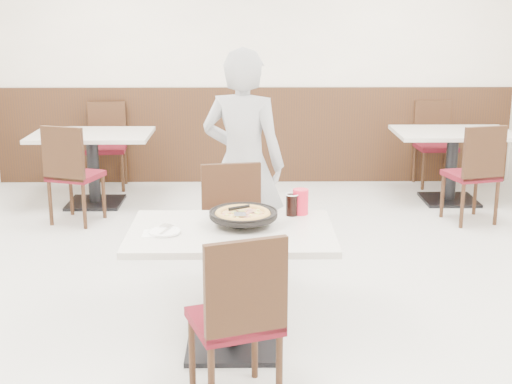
{
  "coord_description": "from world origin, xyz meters",
  "views": [
    {
      "loc": [
        -0.07,
        -4.62,
        2.04
      ],
      "look_at": [
        -0.02,
        -0.3,
        0.88
      ],
      "focal_mm": 50.0,
      "sensor_mm": 36.0,
      "label": 1
    }
  ],
  "objects_px": {
    "chair_near": "(234,317)",
    "diner_person": "(243,164)",
    "bg_chair_left_near": "(76,173)",
    "side_plate": "(165,232)",
    "pizza_pan": "(243,219)",
    "pizza": "(243,217)",
    "chair_far": "(235,237)",
    "bg_chair_right_far": "(436,145)",
    "bg_table_right": "(451,167)",
    "red_cup": "(301,202)",
    "bg_chair_left_far": "(106,147)",
    "bg_table_left": "(94,169)",
    "bg_chair_right_near": "(471,173)",
    "cola_glass": "(292,205)",
    "main_table": "(232,289)"
  },
  "relations": [
    {
      "from": "chair_near",
      "to": "diner_person",
      "type": "xyz_separation_m",
      "value": [
        0.04,
        1.83,
        0.39
      ]
    },
    {
      "from": "chair_near",
      "to": "bg_chair_left_near",
      "type": "distance_m",
      "value": 3.54
    },
    {
      "from": "chair_near",
      "to": "side_plate",
      "type": "xyz_separation_m",
      "value": [
        -0.41,
        0.54,
        0.28
      ]
    },
    {
      "from": "pizza_pan",
      "to": "pizza",
      "type": "relative_size",
      "value": 1.01
    },
    {
      "from": "chair_far",
      "to": "bg_chair_right_far",
      "type": "bearing_deg",
      "value": -133.38
    },
    {
      "from": "bg_chair_right_far",
      "to": "bg_table_right",
      "type": "bearing_deg",
      "value": 86.72
    },
    {
      "from": "red_cup",
      "to": "bg_chair_right_far",
      "type": "relative_size",
      "value": 0.17
    },
    {
      "from": "pizza_pan",
      "to": "diner_person",
      "type": "bearing_deg",
      "value": 90.32
    },
    {
      "from": "bg_chair_left_near",
      "to": "bg_chair_left_far",
      "type": "xyz_separation_m",
      "value": [
        0.05,
        1.27,
        0.0
      ]
    },
    {
      "from": "diner_person",
      "to": "bg_table_left",
      "type": "bearing_deg",
      "value": -34.83
    },
    {
      "from": "pizza_pan",
      "to": "bg_chair_right_near",
      "type": "height_order",
      "value": "bg_chair_right_near"
    },
    {
      "from": "diner_person",
      "to": "bg_table_right",
      "type": "relative_size",
      "value": 1.44
    },
    {
      "from": "chair_near",
      "to": "bg_chair_right_far",
      "type": "xyz_separation_m",
      "value": [
        2.2,
        4.52,
        0.0
      ]
    },
    {
      "from": "cola_glass",
      "to": "diner_person",
      "type": "relative_size",
      "value": 0.08
    },
    {
      "from": "red_cup",
      "to": "bg_table_left",
      "type": "bearing_deg",
      "value": 123.7
    },
    {
      "from": "chair_far",
      "to": "red_cup",
      "type": "bearing_deg",
      "value": 129.38
    },
    {
      "from": "red_cup",
      "to": "bg_chair_right_far",
      "type": "height_order",
      "value": "bg_chair_right_far"
    },
    {
      "from": "chair_far",
      "to": "bg_chair_left_far",
      "type": "relative_size",
      "value": 1.0
    },
    {
      "from": "chair_near",
      "to": "bg_table_left",
      "type": "relative_size",
      "value": 0.79
    },
    {
      "from": "cola_glass",
      "to": "red_cup",
      "type": "bearing_deg",
      "value": 27.26
    },
    {
      "from": "chair_far",
      "to": "pizza_pan",
      "type": "bearing_deg",
      "value": 86.75
    },
    {
      "from": "side_plate",
      "to": "cola_glass",
      "type": "bearing_deg",
      "value": 24.84
    },
    {
      "from": "bg_chair_left_near",
      "to": "bg_chair_right_far",
      "type": "bearing_deg",
      "value": 38.02
    },
    {
      "from": "chair_near",
      "to": "bg_table_left",
      "type": "xyz_separation_m",
      "value": [
        -1.51,
        3.79,
        -0.1
      ]
    },
    {
      "from": "pizza",
      "to": "diner_person",
      "type": "bearing_deg",
      "value": 90.1
    },
    {
      "from": "pizza",
      "to": "bg_table_right",
      "type": "height_order",
      "value": "pizza"
    },
    {
      "from": "pizza",
      "to": "bg_table_left",
      "type": "bearing_deg",
      "value": 116.41
    },
    {
      "from": "red_cup",
      "to": "bg_table_left",
      "type": "distance_m",
      "value": 3.48
    },
    {
      "from": "pizza_pan",
      "to": "red_cup",
      "type": "bearing_deg",
      "value": 33.08
    },
    {
      "from": "main_table",
      "to": "side_plate",
      "type": "xyz_separation_m",
      "value": [
        -0.38,
        -0.07,
        0.38
      ]
    },
    {
      "from": "bg_chair_right_near",
      "to": "chair_far",
      "type": "bearing_deg",
      "value": -154.37
    },
    {
      "from": "bg_table_left",
      "to": "bg_chair_left_near",
      "type": "xyz_separation_m",
      "value": [
        -0.04,
        -0.61,
        0.1
      ]
    },
    {
      "from": "bg_table_left",
      "to": "chair_far",
      "type": "bearing_deg",
      "value": -59.07
    },
    {
      "from": "main_table",
      "to": "bg_table_right",
      "type": "relative_size",
      "value": 1.0
    },
    {
      "from": "bg_table_left",
      "to": "bg_chair_right_near",
      "type": "distance_m",
      "value": 3.76
    },
    {
      "from": "pizza",
      "to": "bg_chair_left_near",
      "type": "height_order",
      "value": "bg_chair_left_near"
    },
    {
      "from": "pizza",
      "to": "red_cup",
      "type": "height_order",
      "value": "red_cup"
    },
    {
      "from": "bg_chair_right_near",
      "to": "bg_chair_right_far",
      "type": "xyz_separation_m",
      "value": [
        0.02,
        1.37,
        0.0
      ]
    },
    {
      "from": "main_table",
      "to": "bg_chair_right_near",
      "type": "relative_size",
      "value": 1.26
    },
    {
      "from": "bg_table_left",
      "to": "cola_glass",
      "type": "bearing_deg",
      "value": -57.35
    },
    {
      "from": "side_plate",
      "to": "bg_chair_right_near",
      "type": "height_order",
      "value": "bg_chair_right_near"
    },
    {
      "from": "bg_table_left",
      "to": "bg_chair_left_far",
      "type": "distance_m",
      "value": 0.67
    },
    {
      "from": "bg_chair_right_far",
      "to": "red_cup",
      "type": "bearing_deg",
      "value": 60.39
    },
    {
      "from": "chair_far",
      "to": "red_cup",
      "type": "distance_m",
      "value": 0.66
    },
    {
      "from": "main_table",
      "to": "bg_chair_left_far",
      "type": "xyz_separation_m",
      "value": [
        -1.48,
        3.85,
        0.1
      ]
    },
    {
      "from": "bg_chair_right_near",
      "to": "bg_chair_left_far",
      "type": "bearing_deg",
      "value": 145.94
    },
    {
      "from": "bg_chair_left_far",
      "to": "bg_chair_right_near",
      "type": "xyz_separation_m",
      "value": [
        3.69,
        -1.3,
        0.0
      ]
    },
    {
      "from": "cola_glass",
      "to": "bg_chair_right_far",
      "type": "xyz_separation_m",
      "value": [
        1.86,
        3.63,
        -0.34
      ]
    },
    {
      "from": "pizza",
      "to": "cola_glass",
      "type": "bearing_deg",
      "value": 36.86
    },
    {
      "from": "chair_near",
      "to": "side_plate",
      "type": "bearing_deg",
      "value": 107.59
    }
  ]
}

